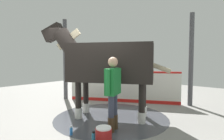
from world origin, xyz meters
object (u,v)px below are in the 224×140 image
Objects in this scene: horse at (107,63)px; handler at (113,88)px; bottle_shampoo at (94,136)px; bottle_spray at (71,131)px; wash_bucket at (104,136)px.

handler is (0.63, 0.74, -0.55)m from horse.
horse is at bearing 120.99° from handler.
bottle_shampoo is at bearing -104.24° from handler.
bottle_spray is (0.12, -0.56, 0.00)m from bottle_shampoo.
horse is 1.12m from handler.
horse reaches higher than handler.
horse reaches higher than bottle_shampoo.
horse is at bearing -148.46° from bottle_shampoo.
wash_bucket is 0.28m from bottle_shampoo.
handler is at bearing -154.08° from wash_bucket.
horse is 2.14m from wash_bucket.
handler is 1.09m from bottle_shampoo.
bottle_shampoo is 0.96× the size of bottle_spray.
bottle_spray is (1.41, 0.23, -1.42)m from horse.
horse is 17.86× the size of bottle_shampoo.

